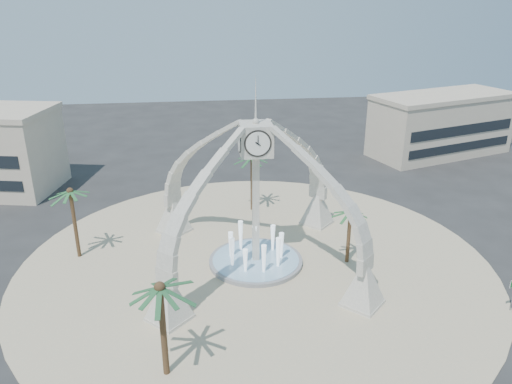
{
  "coord_description": "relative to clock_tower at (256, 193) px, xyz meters",
  "views": [
    {
      "loc": [
        -4.72,
        -37.17,
        21.64
      ],
      "look_at": [
        0.27,
        2.0,
        5.8
      ],
      "focal_mm": 35.0,
      "sensor_mm": 36.0,
      "label": 1
    }
  ],
  "objects": [
    {
      "name": "plaza",
      "position": [
        0.0,
        0.0,
        -6.46
      ],
      "size": [
        40.0,
        40.0,
        0.06
      ],
      "primitive_type": "cylinder",
      "color": "tan",
      "rests_on": "ground"
    },
    {
      "name": "building_ne",
      "position": [
        30.0,
        28.0,
        -2.18
      ],
      "size": [
        21.87,
        14.17,
        8.6
      ],
      "rotation": [
        0.0,
        0.0,
        0.31
      ],
      "color": "beige",
      "rests_on": "ground"
    },
    {
      "name": "clock_tower",
      "position": [
        0.0,
        0.0,
        0.0
      ],
      "size": [
        17.94,
        17.94,
        16.3
      ],
      "color": "beige",
      "rests_on": "ground"
    },
    {
      "name": "palm_south",
      "position": [
        -7.08,
        -12.54,
        -0.43
      ],
      "size": [
        4.8,
        4.8,
        6.93
      ],
      "rotation": [
        0.0,
        0.0,
        -0.19
      ],
      "color": "brown",
      "rests_on": "ground"
    },
    {
      "name": "palm_west",
      "position": [
        -15.26,
        3.13,
        -0.37
      ],
      "size": [
        4.27,
        4.27,
        6.9
      ],
      "rotation": [
        0.0,
        0.0,
        -0.23
      ],
      "color": "brown",
      "rests_on": "ground"
    },
    {
      "name": "fountain",
      "position": [
        0.0,
        0.0,
        -6.2
      ],
      "size": [
        8.0,
        8.0,
        3.62
      ],
      "color": "gray",
      "rests_on": "ground"
    },
    {
      "name": "palm_north",
      "position": [
        1.06,
        11.35,
        -0.6
      ],
      "size": [
        4.89,
        4.89,
        6.69
      ],
      "rotation": [
        0.0,
        0.0,
        0.39
      ],
      "color": "brown",
      "rests_on": "ground"
    },
    {
      "name": "palm_east",
      "position": [
        7.83,
        -0.77,
        -1.74
      ],
      "size": [
        4.17,
        4.17,
        5.46
      ],
      "rotation": [
        0.0,
        0.0,
        -0.26
      ],
      "color": "brown",
      "rests_on": "ground"
    },
    {
      "name": "ground",
      "position": [
        0.0,
        0.0,
        -6.49
      ],
      "size": [
        140.0,
        140.0,
        0.0
      ],
      "primitive_type": "plane",
      "color": "#282828",
      "rests_on": "ground"
    }
  ]
}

